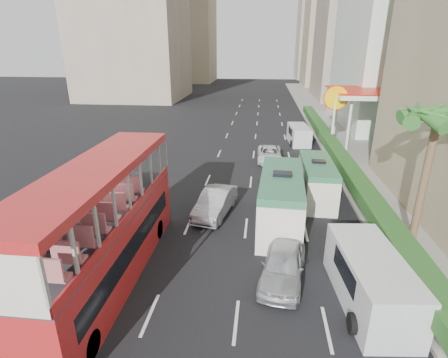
# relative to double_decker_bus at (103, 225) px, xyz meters

# --- Properties ---
(ground_plane) EXTENTS (200.00, 200.00, 0.00)m
(ground_plane) POSITION_rel_double_decker_bus_xyz_m (6.00, 0.00, -2.53)
(ground_plane) COLOR black
(ground_plane) RESTS_ON ground
(double_decker_bus) EXTENTS (2.50, 11.00, 5.06)m
(double_decker_bus) POSITION_rel_double_decker_bus_xyz_m (0.00, 0.00, 0.00)
(double_decker_bus) COLOR red
(double_decker_bus) RESTS_ON ground
(car_silver_lane_a) EXTENTS (2.37, 4.66, 1.47)m
(car_silver_lane_a) POSITION_rel_double_decker_bus_xyz_m (3.70, 6.52, -2.53)
(car_silver_lane_a) COLOR #BABDC2
(car_silver_lane_a) RESTS_ON ground
(car_silver_lane_b) EXTENTS (2.40, 4.49, 1.45)m
(car_silver_lane_b) POSITION_rel_double_decker_bus_xyz_m (7.37, 0.74, -2.53)
(car_silver_lane_b) COLOR #BABDC2
(car_silver_lane_b) RESTS_ON ground
(van_asset) EXTENTS (2.07, 4.39, 1.21)m
(van_asset) POSITION_rel_double_decker_bus_xyz_m (7.00, 17.26, -2.53)
(van_asset) COLOR silver
(van_asset) RESTS_ON ground
(minibus_near) EXTENTS (2.54, 6.70, 2.92)m
(minibus_near) POSITION_rel_double_decker_bus_xyz_m (7.42, 5.61, -1.07)
(minibus_near) COLOR silver
(minibus_near) RESTS_ON ground
(minibus_far) EXTENTS (1.88, 5.58, 2.47)m
(minibus_far) POSITION_rel_double_decker_bus_xyz_m (9.89, 9.48, -1.29)
(minibus_far) COLOR silver
(minibus_far) RESTS_ON ground
(panel_van_near) EXTENTS (2.53, 5.30, 2.05)m
(panel_van_near) POSITION_rel_double_decker_bus_xyz_m (10.55, -0.40, -1.50)
(panel_van_near) COLOR silver
(panel_van_near) RESTS_ON ground
(panel_van_far) EXTENTS (2.16, 4.57, 1.77)m
(panel_van_far) POSITION_rel_double_decker_bus_xyz_m (10.03, 23.56, -1.64)
(panel_van_far) COLOR silver
(panel_van_far) RESTS_ON ground
(sidewalk) EXTENTS (6.00, 120.00, 0.18)m
(sidewalk) POSITION_rel_double_decker_bus_xyz_m (15.00, 25.00, -2.44)
(sidewalk) COLOR #99968C
(sidewalk) RESTS_ON ground
(kerb_wall) EXTENTS (0.30, 44.00, 1.00)m
(kerb_wall) POSITION_rel_double_decker_bus_xyz_m (12.20, 14.00, -1.85)
(kerb_wall) COLOR silver
(kerb_wall) RESTS_ON sidewalk
(hedge) EXTENTS (1.10, 44.00, 0.70)m
(hedge) POSITION_rel_double_decker_bus_xyz_m (12.20, 14.00, -1.00)
(hedge) COLOR #2D6626
(hedge) RESTS_ON kerb_wall
(palm_tree) EXTENTS (0.36, 0.36, 6.40)m
(palm_tree) POSITION_rel_double_decker_bus_xyz_m (13.80, 4.00, 0.85)
(palm_tree) COLOR brown
(palm_tree) RESTS_ON sidewalk
(shell_station) EXTENTS (6.50, 8.00, 5.50)m
(shell_station) POSITION_rel_double_decker_bus_xyz_m (16.00, 23.00, 0.22)
(shell_station) COLOR silver
(shell_station) RESTS_ON ground
(tower_far_b) EXTENTS (14.00, 14.00, 40.00)m
(tower_far_b) POSITION_rel_double_decker_bus_xyz_m (23.00, 104.00, 17.47)
(tower_far_b) COLOR tan
(tower_far_b) RESTS_ON ground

